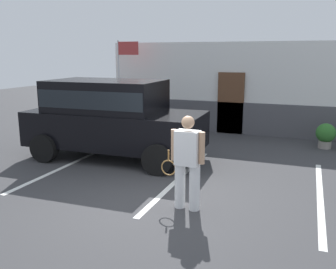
{
  "coord_description": "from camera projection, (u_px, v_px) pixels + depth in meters",
  "views": [
    {
      "loc": [
        2.54,
        -5.83,
        2.71
      ],
      "look_at": [
        -0.16,
        1.2,
        1.05
      ],
      "focal_mm": 39.18,
      "sensor_mm": 36.0,
      "label": 1
    }
  ],
  "objects": [
    {
      "name": "ground_plane",
      "position": [
        153.0,
        203.0,
        6.79
      ],
      "size": [
        40.0,
        40.0,
        0.0
      ],
      "primitive_type": "plane",
      "color": "#38383A"
    },
    {
      "name": "potted_plant_by_porch",
      "position": [
        326.0,
        135.0,
        10.69
      ],
      "size": [
        0.56,
        0.56,
        0.74
      ],
      "color": "gray",
      "rests_on": "ground_plane"
    },
    {
      "name": "parked_suv",
      "position": [
        111.0,
        115.0,
        9.58
      ],
      "size": [
        4.65,
        2.26,
        2.05
      ],
      "rotation": [
        0.0,
        0.0,
        0.03
      ],
      "color": "black",
      "rests_on": "ground_plane"
    },
    {
      "name": "flag_pole",
      "position": [
        123.0,
        69.0,
        12.96
      ],
      "size": [
        0.8,
        0.06,
        3.18
      ],
      "color": "silver",
      "rests_on": "ground_plane"
    },
    {
      "name": "tennis_player_man",
      "position": [
        187.0,
        162.0,
        6.39
      ],
      "size": [
        0.88,
        0.29,
        1.68
      ],
      "rotation": [
        0.0,
        0.0,
        3.07
      ],
      "color": "white",
      "rests_on": "ground_plane"
    },
    {
      "name": "parking_stripe_1",
      "position": [
        179.0,
        178.0,
        8.16
      ],
      "size": [
        0.12,
        4.4,
        0.01
      ],
      "primitive_type": "cube",
      "color": "silver",
      "rests_on": "ground_plane"
    },
    {
      "name": "parking_stripe_0",
      "position": [
        70.0,
        164.0,
        9.18
      ],
      "size": [
        0.12,
        4.4,
        0.01
      ],
      "primitive_type": "cube",
      "color": "silver",
      "rests_on": "ground_plane"
    },
    {
      "name": "house_frontage",
      "position": [
        231.0,
        91.0,
        12.69
      ],
      "size": [
        8.8,
        0.4,
        3.11
      ],
      "color": "white",
      "rests_on": "ground_plane"
    },
    {
      "name": "parking_stripe_2",
      "position": [
        320.0,
        196.0,
        7.14
      ],
      "size": [
        0.12,
        4.4,
        0.01
      ],
      "primitive_type": "cube",
      "color": "silver",
      "rests_on": "ground_plane"
    }
  ]
}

